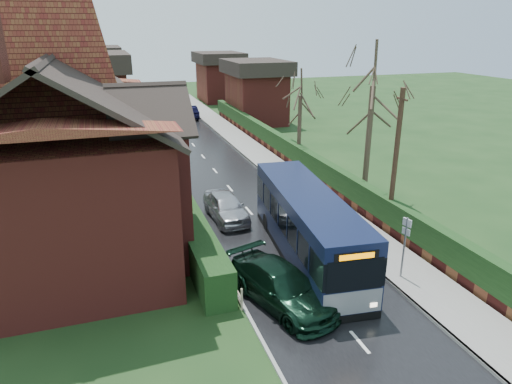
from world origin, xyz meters
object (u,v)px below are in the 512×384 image
object	(u,v)px
brick_house	(72,155)
car_green	(282,286)
bus_stop_sign	(405,239)
telegraph_pole	(395,163)
car_silver	(226,206)
bus	(308,227)

from	to	relation	value
brick_house	car_green	bearing A→B (deg)	-47.62
brick_house	bus_stop_sign	xyz separation A→B (m)	(12.42, -7.78, -2.57)
telegraph_pole	car_silver	bearing A→B (deg)	155.74
bus	bus_stop_sign	size ratio (longest dim) A/B	3.72
car_green	telegraph_pole	distance (m)	8.95
brick_house	bus_stop_sign	bearing A→B (deg)	-32.05
bus	car_green	size ratio (longest dim) A/B	2.03
bus_stop_sign	brick_house	bearing A→B (deg)	136.25
brick_house	car_silver	distance (m)	8.13
bus_stop_sign	telegraph_pole	size ratio (longest dim) A/B	0.38
bus	bus_stop_sign	bearing A→B (deg)	-39.57
car_silver	telegraph_pole	size ratio (longest dim) A/B	0.58
car_green	bus	bearing A→B (deg)	34.61
car_silver	car_green	bearing A→B (deg)	-93.48
car_green	bus_stop_sign	bearing A→B (deg)	-16.35
bus_stop_sign	telegraph_pole	xyz separation A→B (m)	(2.11, 4.06, 1.84)
car_silver	telegraph_pole	bearing A→B (deg)	-33.26
car_silver	car_green	distance (m)	8.40
car_green	bus_stop_sign	distance (m)	5.39
car_green	bus_stop_sign	xyz separation A→B (m)	(5.29, 0.04, 1.08)
brick_house	car_green	xyz separation A→B (m)	(7.13, -7.82, -3.64)
bus_stop_sign	telegraph_pole	distance (m)	4.94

